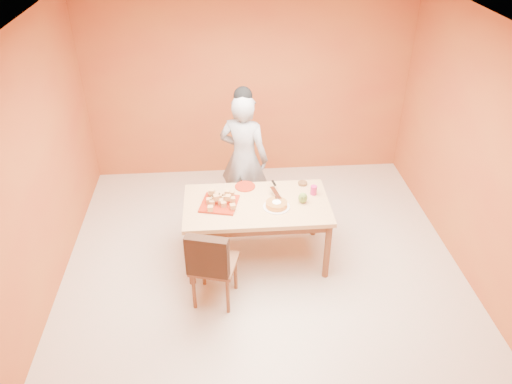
{
  "coord_description": "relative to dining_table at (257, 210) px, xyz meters",
  "views": [
    {
      "loc": [
        -0.42,
        -4.1,
        3.82
      ],
      "look_at": [
        -0.07,
        0.3,
        0.99
      ],
      "focal_mm": 35.0,
      "sensor_mm": 36.0,
      "label": 1
    }
  ],
  "objects": [
    {
      "name": "floor",
      "position": [
        0.05,
        -0.43,
        -0.67
      ],
      "size": [
        5.0,
        5.0,
        0.0
      ],
      "primitive_type": "plane",
      "color": "beige",
      "rests_on": "ground"
    },
    {
      "name": "pastry_pile",
      "position": [
        -0.41,
        0.01,
        0.17
      ],
      "size": [
        0.35,
        0.35,
        0.11
      ],
      "primitive_type": null,
      "color": "tan",
      "rests_on": "pastry_platter"
    },
    {
      "name": "egg_ornament",
      "position": [
        0.51,
        -0.03,
        0.16
      ],
      "size": [
        0.12,
        0.1,
        0.13
      ],
      "primitive_type": "ellipsoid",
      "rotation": [
        0.0,
        0.0,
        -0.19
      ],
      "color": "olive",
      "rests_on": "dining_table"
    },
    {
      "name": "magenta_glass",
      "position": [
        0.65,
        0.14,
        0.15
      ],
      "size": [
        0.1,
        0.1,
        0.11
      ],
      "primitive_type": "cylinder",
      "rotation": [
        0.0,
        0.0,
        0.38
      ],
      "color": "#BC1C5D",
      "rests_on": "dining_table"
    },
    {
      "name": "sponge_cake",
      "position": [
        0.21,
        -0.09,
        0.13
      ],
      "size": [
        0.25,
        0.25,
        0.05
      ],
      "primitive_type": "cylinder",
      "rotation": [
        0.0,
        0.0,
        -0.07
      ],
      "color": "orange",
      "rests_on": "white_cake_plate"
    },
    {
      "name": "dining_table",
      "position": [
        0.0,
        0.0,
        0.0
      ],
      "size": [
        1.6,
        0.9,
        0.76
      ],
      "color": "tan",
      "rests_on": "floor"
    },
    {
      "name": "wall_right",
      "position": [
        2.3,
        -0.43,
        0.68
      ],
      "size": [
        0.0,
        5.0,
        5.0
      ],
      "primitive_type": "plane",
      "rotation": [
        1.57,
        0.0,
        -1.57
      ],
      "color": "#B8672A",
      "rests_on": "floor"
    },
    {
      "name": "dining_chair",
      "position": [
        -0.48,
        -0.66,
        -0.17
      ],
      "size": [
        0.55,
        0.61,
        0.96
      ],
      "rotation": [
        0.0,
        0.0,
        -0.26
      ],
      "color": "brown",
      "rests_on": "floor"
    },
    {
      "name": "cake_server",
      "position": [
        0.22,
        0.09,
        0.17
      ],
      "size": [
        0.11,
        0.27,
        0.01
      ],
      "primitive_type": "cube",
      "rotation": [
        0.0,
        0.0,
        0.22
      ],
      "color": "silver",
      "rests_on": "sponge_cake"
    },
    {
      "name": "pastry_platter",
      "position": [
        -0.41,
        0.01,
        0.11
      ],
      "size": [
        0.46,
        0.46,
        0.02
      ],
      "primitive_type": "cube",
      "rotation": [
        0.0,
        0.0,
        -0.24
      ],
      "color": "maroon",
      "rests_on": "dining_table"
    },
    {
      "name": "white_cake_plate",
      "position": [
        0.21,
        -0.09,
        0.1
      ],
      "size": [
        0.32,
        0.32,
        0.01
      ],
      "primitive_type": "cylinder",
      "rotation": [
        0.0,
        0.0,
        0.12
      ],
      "color": "white",
      "rests_on": "dining_table"
    },
    {
      "name": "wall_back",
      "position": [
        0.05,
        2.07,
        0.68
      ],
      "size": [
        4.5,
        0.0,
        4.5
      ],
      "primitive_type": "plane",
      "rotation": [
        1.57,
        0.0,
        0.0
      ],
      "color": "#B8672A",
      "rests_on": "floor"
    },
    {
      "name": "ceiling",
      "position": [
        0.05,
        -0.43,
        2.03
      ],
      "size": [
        5.0,
        5.0,
        0.0
      ],
      "primitive_type": "plane",
      "rotation": [
        3.14,
        0.0,
        0.0
      ],
      "color": "white",
      "rests_on": "wall_back"
    },
    {
      "name": "red_dinner_plate",
      "position": [
        -0.11,
        0.35,
        0.1
      ],
      "size": [
        0.25,
        0.25,
        0.01
      ],
      "primitive_type": "cylinder",
      "rotation": [
        0.0,
        0.0,
        0.08
      ],
      "color": "maroon",
      "rests_on": "dining_table"
    },
    {
      "name": "person",
      "position": [
        -0.09,
        0.87,
        0.18
      ],
      "size": [
        0.73,
        0.61,
        1.7
      ],
      "primitive_type": "imported",
      "rotation": [
        0.0,
        0.0,
        2.75
      ],
      "color": "#9C9C9F",
      "rests_on": "floor"
    },
    {
      "name": "wall_left",
      "position": [
        -2.2,
        -0.43,
        0.68
      ],
      "size": [
        0.0,
        5.0,
        5.0
      ],
      "primitive_type": "plane",
      "rotation": [
        1.57,
        0.0,
        1.57
      ],
      "color": "#B8672A",
      "rests_on": "floor"
    },
    {
      "name": "checker_tin",
      "position": [
        0.57,
        0.35,
        0.11
      ],
      "size": [
        0.13,
        0.13,
        0.03
      ],
      "primitive_type": "cylinder",
      "rotation": [
        0.0,
        0.0,
        -0.24
      ],
      "color": "#3E2511",
      "rests_on": "dining_table"
    }
  ]
}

